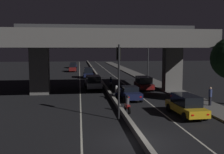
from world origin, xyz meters
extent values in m
plane|color=black|center=(0.00, 0.00, 0.00)|extent=(200.00, 200.00, 0.00)
cube|color=beige|center=(-3.36, 35.00, 0.00)|extent=(0.12, 126.00, 0.00)
cube|color=beige|center=(3.36, 35.00, 0.00)|extent=(0.12, 126.00, 0.00)
cube|color=gray|center=(0.00, 35.00, 0.20)|extent=(0.30, 126.00, 0.41)
cube|color=#5B5956|center=(8.21, 28.00, 0.07)|extent=(2.68, 126.00, 0.15)
cube|color=#5B5956|center=(-8.05, 17.08, 2.71)|extent=(2.15, 1.42, 5.42)
cube|color=#5B5956|center=(8.05, 17.08, 2.71)|extent=(2.15, 1.42, 5.42)
cube|color=#5B5956|center=(0.00, 17.08, 6.33)|extent=(21.40, 13.10, 1.82)
cube|color=#333335|center=(0.00, 17.08, 7.69)|extent=(21.40, 0.40, 0.90)
cylinder|color=black|center=(-0.55, 4.77, 2.81)|extent=(0.14, 0.14, 5.62)
cube|color=black|center=(-0.55, 4.95, 4.95)|extent=(0.30, 0.28, 0.95)
sphere|color=black|center=(-0.55, 5.10, 5.24)|extent=(0.18, 0.18, 0.18)
sphere|color=black|center=(-0.55, 5.10, 4.95)|extent=(0.18, 0.18, 0.18)
sphere|color=green|center=(-0.55, 5.10, 4.65)|extent=(0.18, 0.18, 0.18)
cylinder|color=#2D2D30|center=(7.73, 27.53, 4.09)|extent=(0.18, 0.18, 8.18)
cylinder|color=#2D2D30|center=(6.60, 27.53, 8.03)|extent=(2.26, 0.10, 0.10)
ellipsoid|color=#F2B759|center=(5.48, 27.53, 7.93)|extent=(0.56, 0.32, 0.24)
cube|color=gold|center=(4.91, 5.28, 0.63)|extent=(1.85, 4.71, 0.57)
cube|color=black|center=(4.91, 5.28, 1.31)|extent=(1.58, 2.85, 0.78)
cylinder|color=black|center=(4.04, 6.78, 0.35)|extent=(0.23, 0.70, 0.69)
cylinder|color=black|center=(5.66, 6.85, 0.35)|extent=(0.23, 0.70, 0.69)
cylinder|color=black|center=(4.16, 3.71, 0.35)|extent=(0.23, 0.70, 0.69)
cylinder|color=black|center=(5.78, 3.78, 0.35)|extent=(0.23, 0.70, 0.69)
cube|color=red|center=(4.42, 2.92, 0.66)|extent=(0.18, 0.04, 0.11)
cube|color=red|center=(5.59, 2.97, 0.66)|extent=(0.18, 0.04, 0.11)
cube|color=#141938|center=(1.72, 12.22, 0.65)|extent=(1.93, 4.17, 0.61)
cube|color=black|center=(1.72, 12.12, 1.21)|extent=(1.60, 1.71, 0.51)
cylinder|color=black|center=(0.81, 13.53, 0.35)|extent=(0.23, 0.70, 0.69)
cylinder|color=black|center=(2.49, 13.61, 0.35)|extent=(0.23, 0.70, 0.69)
cylinder|color=black|center=(0.94, 10.83, 0.35)|extent=(0.23, 0.70, 0.69)
cylinder|color=black|center=(2.63, 10.92, 0.35)|extent=(0.23, 0.70, 0.69)
cube|color=red|center=(1.22, 10.14, 0.68)|extent=(0.18, 0.04, 0.11)
cube|color=red|center=(2.42, 10.20, 0.68)|extent=(0.18, 0.04, 0.11)
cube|color=#591414|center=(4.83, 18.60, 0.61)|extent=(1.99, 4.06, 0.60)
cube|color=black|center=(4.83, 18.70, 1.33)|extent=(1.74, 2.93, 0.83)
cylinder|color=black|center=(3.94, 19.95, 0.32)|extent=(0.22, 0.64, 0.63)
cylinder|color=black|center=(5.79, 19.90, 0.32)|extent=(0.22, 0.64, 0.63)
cylinder|color=black|center=(3.87, 17.30, 0.32)|extent=(0.22, 0.64, 0.63)
cylinder|color=black|center=(5.72, 17.26, 0.32)|extent=(0.22, 0.64, 0.63)
cube|color=red|center=(4.11, 16.61, 0.64)|extent=(0.18, 0.03, 0.11)
cube|color=red|center=(5.44, 16.57, 0.64)|extent=(0.18, 0.03, 0.11)
cube|color=gray|center=(-1.65, 20.28, 0.69)|extent=(2.09, 4.63, 0.68)
cube|color=black|center=(-1.65, 20.16, 1.42)|extent=(1.81, 3.35, 0.79)
cylinder|color=black|center=(-0.66, 18.82, 0.35)|extent=(0.23, 0.70, 0.69)
cylinder|color=black|center=(-2.51, 18.74, 0.35)|extent=(0.23, 0.70, 0.69)
cylinder|color=black|center=(-0.79, 21.82, 0.35)|extent=(0.23, 0.70, 0.69)
cylinder|color=black|center=(-2.64, 21.74, 0.35)|extent=(0.23, 0.70, 0.69)
cube|color=white|center=(-1.09, 22.59, 0.58)|extent=(0.18, 0.04, 0.11)
cube|color=white|center=(-2.41, 22.53, 0.58)|extent=(0.18, 0.04, 0.11)
cube|color=#141938|center=(-1.84, 34.05, 0.62)|extent=(1.74, 4.03, 0.64)
cube|color=black|center=(-1.84, 33.95, 1.43)|extent=(1.52, 2.90, 0.99)
cylinder|color=black|center=(-0.99, 32.73, 0.30)|extent=(0.20, 0.60, 0.60)
cylinder|color=black|center=(-2.66, 32.72, 0.30)|extent=(0.20, 0.60, 0.60)
cylinder|color=black|center=(-1.01, 35.38, 0.30)|extent=(0.20, 0.60, 0.60)
cylinder|color=black|center=(-2.68, 35.37, 0.30)|extent=(0.20, 0.60, 0.60)
cube|color=white|center=(-1.25, 36.08, 0.52)|extent=(0.18, 0.03, 0.11)
cube|color=white|center=(-2.45, 36.07, 0.52)|extent=(0.18, 0.03, 0.11)
cube|color=#591414|center=(-4.99, 47.86, 0.69)|extent=(1.75, 4.20, 0.78)
cube|color=black|center=(-5.00, 48.07, 1.35)|extent=(1.51, 2.03, 0.53)
cylinder|color=black|center=(-4.15, 46.50, 0.30)|extent=(0.21, 0.61, 0.61)
cylinder|color=black|center=(-5.78, 46.47, 0.30)|extent=(0.21, 0.61, 0.61)
cylinder|color=black|center=(-4.21, 49.25, 0.30)|extent=(0.21, 0.61, 0.61)
cylinder|color=black|center=(-5.83, 49.22, 0.30)|extent=(0.21, 0.61, 0.61)
cube|color=white|center=(-4.45, 49.96, 0.58)|extent=(0.18, 0.03, 0.11)
cube|color=white|center=(-5.62, 49.94, 0.58)|extent=(0.18, 0.03, 0.11)
cube|color=#141938|center=(-5.15, 60.64, 0.65)|extent=(2.00, 4.62, 0.59)
cube|color=black|center=(-5.15, 60.64, 1.25)|extent=(1.72, 2.79, 0.61)
cylinder|color=black|center=(-4.20, 59.17, 0.35)|extent=(0.23, 0.70, 0.70)
cylinder|color=black|center=(-6.00, 59.10, 0.35)|extent=(0.23, 0.70, 0.70)
cylinder|color=black|center=(-4.31, 62.17, 0.35)|extent=(0.23, 0.70, 0.70)
cylinder|color=black|center=(-6.10, 62.11, 0.35)|extent=(0.23, 0.70, 0.70)
cube|color=white|center=(-4.59, 62.95, 0.56)|extent=(0.18, 0.04, 0.11)
cube|color=white|center=(-5.88, 62.90, 0.56)|extent=(0.18, 0.04, 0.11)
cylinder|color=black|center=(0.49, 7.75, 0.29)|extent=(0.12, 0.59, 0.59)
cylinder|color=black|center=(0.59, 6.47, 0.29)|extent=(0.14, 0.59, 0.59)
cube|color=maroon|center=(0.54, 7.11, 0.51)|extent=(0.31, 0.99, 0.32)
cylinder|color=#3F3F44|center=(0.54, 7.11, 0.94)|extent=(0.34, 0.34, 0.54)
sphere|color=black|center=(0.54, 7.11, 1.33)|extent=(0.24, 0.24, 0.24)
cube|color=red|center=(0.59, 6.42, 0.51)|extent=(0.08, 0.04, 0.08)
cylinder|color=black|center=(0.49, 13.84, 0.29)|extent=(0.09, 0.58, 0.58)
cylinder|color=black|center=(0.48, 12.68, 0.29)|extent=(0.11, 0.58, 0.58)
cube|color=navy|center=(0.48, 13.26, 0.51)|extent=(0.25, 0.88, 0.32)
cylinder|color=beige|center=(0.48, 13.26, 0.92)|extent=(0.32, 0.32, 0.50)
sphere|color=silver|center=(0.48, 13.26, 1.29)|extent=(0.24, 0.24, 0.24)
cube|color=red|center=(0.48, 12.63, 0.51)|extent=(0.08, 0.03, 0.08)
cylinder|color=black|center=(0.94, 22.40, 0.30)|extent=(0.11, 0.61, 0.61)
cylinder|color=black|center=(0.86, 21.01, 0.30)|extent=(0.13, 0.61, 0.61)
cube|color=silver|center=(0.90, 21.70, 0.52)|extent=(0.30, 1.07, 0.32)
cylinder|color=navy|center=(0.90, 21.70, 0.94)|extent=(0.34, 0.34, 0.51)
sphere|color=black|center=(0.90, 21.70, 1.32)|extent=(0.24, 0.24, 0.24)
cube|color=red|center=(0.86, 20.96, 0.52)|extent=(0.08, 0.03, 0.08)
cylinder|color=black|center=(8.41, 8.09, 0.55)|extent=(0.26, 0.26, 0.81)
cylinder|color=navy|center=(8.41, 8.09, 1.29)|extent=(0.30, 0.30, 0.67)
sphere|color=tan|center=(8.41, 8.09, 1.74)|extent=(0.22, 0.22, 0.22)
camera|label=1|loc=(-3.44, -14.19, 5.28)|focal=42.00mm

